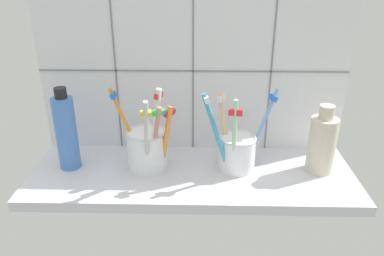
{
  "coord_description": "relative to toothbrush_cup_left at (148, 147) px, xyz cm",
  "views": [
    {
      "loc": [
        1.61,
        -65.95,
        41.55
      ],
      "look_at": [
        0.0,
        1.73,
        10.85
      ],
      "focal_mm": 36.02,
      "sensor_mm": 36.0,
      "label": 1
    }
  ],
  "objects": [
    {
      "name": "soap_bottle",
      "position": [
        -15.89,
        0.25,
        2.97
      ],
      "size": [
        4.2,
        4.2,
        16.83
      ],
      "color": "#4C7FD4",
      "rests_on": "counter_slab"
    },
    {
      "name": "toothbrush_cup_left",
      "position": [
        0.0,
        0.0,
        0.0
      ],
      "size": [
        12.91,
        12.14,
        17.53
      ],
      "color": "white",
      "rests_on": "counter_slab"
    },
    {
      "name": "ceramic_vase",
      "position": [
        34.02,
        -0.1,
        1.28
      ],
      "size": [
        5.23,
        5.23,
        13.86
      ],
      "color": "beige",
      "rests_on": "counter_slab"
    },
    {
      "name": "toothbrush_cup_right",
      "position": [
        17.54,
        0.18,
        -0.44
      ],
      "size": [
        15.1,
        8.24,
        17.23
      ],
      "color": "white",
      "rests_on": "counter_slab"
    },
    {
      "name": "tile_wall_back",
      "position": [
        8.76,
        10.55,
        15.73
      ],
      "size": [
        64.0,
        2.2,
        45.0
      ],
      "color": "white",
      "rests_on": "ground"
    },
    {
      "name": "counter_slab",
      "position": [
        8.76,
        -1.45,
        -5.77
      ],
      "size": [
        64.0,
        22.0,
        2.0
      ],
      "primitive_type": "cube",
      "color": "silver",
      "rests_on": "ground"
    }
  ]
}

